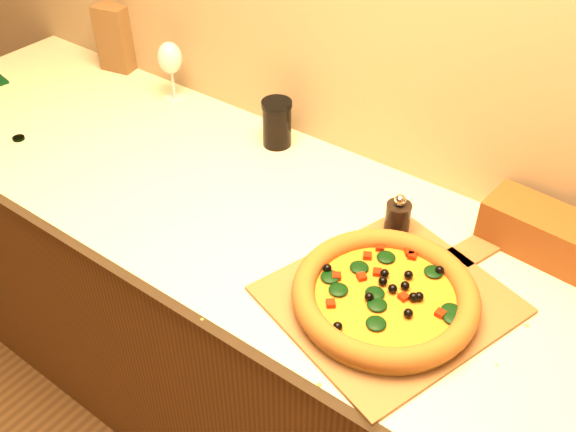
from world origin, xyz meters
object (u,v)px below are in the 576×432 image
at_px(pizza_peel, 395,296).
at_px(dark_jar, 277,123).
at_px(wine_glass, 170,59).
at_px(pizza, 385,295).
at_px(pepper_grinder, 398,218).

distance_m(pizza_peel, dark_jar, 0.62).
height_order(pizza_peel, wine_glass, wine_glass).
height_order(pizza_peel, pizza, pizza).
xyz_separation_m(pizza, dark_jar, (-0.53, 0.35, 0.03)).
height_order(pizza_peel, pepper_grinder, pepper_grinder).
height_order(pizza, pepper_grinder, pepper_grinder).
bearing_deg(pizza_peel, pepper_grinder, 136.51).
bearing_deg(pepper_grinder, wine_glass, 169.96).
distance_m(pepper_grinder, wine_glass, 0.86).
bearing_deg(wine_glass, dark_jar, -2.27).
height_order(pizza_peel, dark_jar, dark_jar).
bearing_deg(pepper_grinder, pizza, -66.74).
xyz_separation_m(wine_glass, dark_jar, (0.40, -0.02, -0.06)).
distance_m(pizza, pepper_grinder, 0.23).
relative_size(pizza, wine_glass, 2.06).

